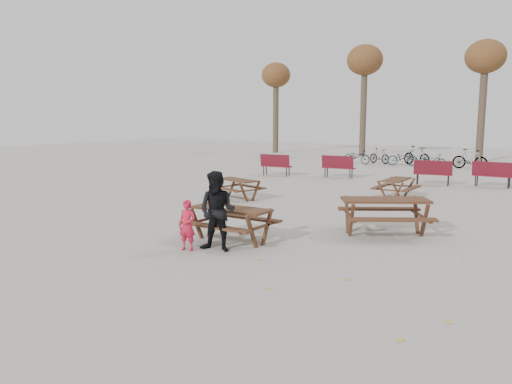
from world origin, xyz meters
The scene contains 14 objects.
ground centered at (0.00, 0.00, 0.00)m, with size 80.00×80.00×0.00m, color gray.
main_picnic_table centered at (0.00, 0.00, 0.59)m, with size 1.80×1.45×0.78m.
food_tray centered at (-0.01, -0.08, 0.79)m, with size 0.18×0.11×0.04m, color silver.
bread_roll centered at (-0.01, -0.08, 0.83)m, with size 0.14×0.06×0.05m, color tan.
soda_bottle centered at (-0.27, -0.13, 0.85)m, with size 0.07×0.07×0.17m.
child centered at (-0.34, -1.09, 0.53)m, with size 0.39×0.26×1.07m, color red.
adult centered at (0.22, -0.79, 0.84)m, with size 0.81×0.63×1.67m, color black.
picnic_table_east centered at (2.63, 2.54, 0.43)m, with size 2.00×1.61×0.86m, color #361F13, non-canonical shape.
picnic_table_north centered at (-3.32, 4.89, 0.34)m, with size 1.57×1.27×0.68m, color #361F13, non-canonical shape.
picnic_table_far centered at (1.16, 7.95, 0.34)m, with size 1.57×1.27×0.68m, color #361F13, non-canonical shape.
park_bench_row centered at (-0.99, 12.25, 0.52)m, with size 10.84×1.94×1.03m.
bicycle_row centered at (-1.86, 19.94, 0.48)m, with size 7.98×2.11×1.12m.
tree_row centered at (0.90, 25.15, 6.19)m, with size 32.17×3.52×8.26m.
fallen_leaves centered at (0.50, 2.50, 0.00)m, with size 11.00×11.00×0.01m, color gold, non-canonical shape.
Camera 1 is at (6.46, -8.78, 2.76)m, focal length 35.00 mm.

